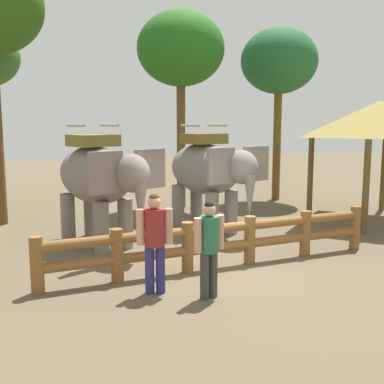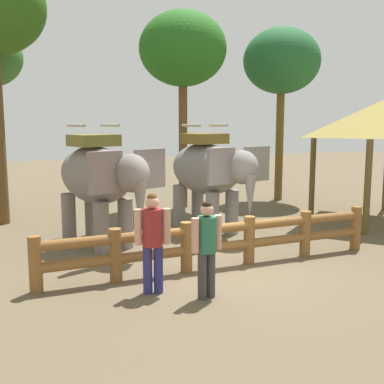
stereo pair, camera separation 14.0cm
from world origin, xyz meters
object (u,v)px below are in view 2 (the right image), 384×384
object	(u,v)px
tree_deep_back	(282,62)
elephant_near_left	(100,178)
log_fence	(219,240)
tourist_woman_in_black	(207,243)
tourist_man_in_blue	(153,236)
tree_far_right	(183,50)
elephant_center	(209,172)
thatched_shelter	(382,120)

from	to	relation	value
tree_deep_back	elephant_near_left	bearing A→B (deg)	-150.10
log_fence	tree_deep_back	size ratio (longest dim) A/B	1.16
tourist_woman_in_black	tourist_man_in_blue	bearing A→B (deg)	145.25
elephant_near_left	tourist_man_in_blue	distance (m)	3.73
tree_far_right	tree_deep_back	bearing A→B (deg)	2.83
log_fence	tourist_man_in_blue	world-z (taller)	tourist_man_in_blue
elephant_center	tree_far_right	size ratio (longest dim) A/B	0.52
tourist_man_in_blue	tree_far_right	world-z (taller)	tree_far_right
elephant_near_left	tourist_woman_in_black	distance (m)	4.42
tree_deep_back	tree_far_right	bearing A→B (deg)	-177.17
tourist_woman_in_black	tree_deep_back	bearing A→B (deg)	52.60
log_fence	tree_far_right	distance (m)	8.67
elephant_near_left	tree_far_right	bearing A→B (deg)	48.99
log_fence	elephant_center	distance (m)	3.56
elephant_near_left	tree_deep_back	xyz separation A→B (m)	(7.73, 4.44, 3.57)
thatched_shelter	tree_deep_back	xyz separation A→B (m)	(-0.76, 4.56, 2.15)
thatched_shelter	tree_far_right	xyz separation A→B (m)	(-4.80, 4.36, 2.36)
elephant_near_left	elephant_center	bearing A→B (deg)	8.61
elephant_near_left	elephant_center	xyz separation A→B (m)	(3.12, 0.47, -0.01)
tourist_woman_in_black	tourist_man_in_blue	world-z (taller)	tourist_man_in_blue
elephant_center	thatched_shelter	bearing A→B (deg)	-6.30
thatched_shelter	tree_far_right	size ratio (longest dim) A/B	0.61
tree_far_right	tourist_woman_in_black	bearing A→B (deg)	-107.01
elephant_center	tourist_woman_in_black	size ratio (longest dim) A/B	2.07
elephant_near_left	tree_deep_back	world-z (taller)	tree_deep_back
elephant_center	tree_deep_back	size ratio (longest dim) A/B	0.54
elephant_near_left	log_fence	bearing A→B (deg)	-53.81
tree_far_right	thatched_shelter	bearing A→B (deg)	-42.29
elephant_near_left	tree_deep_back	bearing A→B (deg)	29.90
tourist_woman_in_black	tree_far_right	distance (m)	9.92
tree_deep_back	tourist_man_in_blue	bearing A→B (deg)	-132.54
tree_deep_back	tourist_woman_in_black	bearing A→B (deg)	-127.40
tourist_man_in_blue	thatched_shelter	world-z (taller)	thatched_shelter
tourist_woman_in_black	thatched_shelter	bearing A→B (deg)	29.07
elephant_near_left	thatched_shelter	bearing A→B (deg)	-0.80
tourist_woman_in_black	tree_deep_back	xyz separation A→B (m)	(6.63, 8.67, 4.26)
elephant_near_left	tourist_man_in_blue	size ratio (longest dim) A/B	1.96
log_fence	tree_deep_back	distance (m)	10.30
elephant_center	tree_deep_back	world-z (taller)	tree_deep_back
elephant_near_left	tree_far_right	size ratio (longest dim) A/B	0.53
log_fence	elephant_near_left	xyz separation A→B (m)	(-2.00, 2.73, 1.09)
tourist_man_in_blue	tree_deep_back	bearing A→B (deg)	47.46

